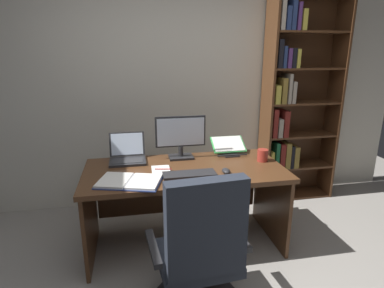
{
  "coord_description": "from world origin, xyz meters",
  "views": [
    {
      "loc": [
        -0.52,
        -1.6,
        1.7
      ],
      "look_at": [
        -0.06,
        0.85,
        0.96
      ],
      "focal_mm": 30.04,
      "sensor_mm": 36.0,
      "label": 1
    }
  ],
  "objects_px": {
    "computer_mouse": "(226,171)",
    "coffee_mug": "(263,155)",
    "monitor": "(181,137)",
    "notepad": "(161,170)",
    "open_binder": "(129,181)",
    "pen": "(163,169)",
    "desk": "(183,186)",
    "reading_stand_with_book": "(229,146)",
    "bookshelf": "(292,108)",
    "laptop": "(127,155)",
    "office_chair": "(200,260)",
    "keyboard": "(190,174)"
  },
  "relations": [
    {
      "from": "monitor",
      "to": "laptop",
      "type": "bearing_deg",
      "value": 179.16
    },
    {
      "from": "monitor",
      "to": "computer_mouse",
      "type": "distance_m",
      "value": 0.57
    },
    {
      "from": "computer_mouse",
      "to": "open_binder",
      "type": "height_order",
      "value": "computer_mouse"
    },
    {
      "from": "laptop",
      "to": "computer_mouse",
      "type": "distance_m",
      "value": 0.91
    },
    {
      "from": "desk",
      "to": "bookshelf",
      "type": "relative_size",
      "value": 0.75
    },
    {
      "from": "desk",
      "to": "office_chair",
      "type": "xyz_separation_m",
      "value": [
        -0.04,
        -0.9,
        -0.11
      ]
    },
    {
      "from": "keyboard",
      "to": "computer_mouse",
      "type": "distance_m",
      "value": 0.3
    },
    {
      "from": "office_chair",
      "to": "coffee_mug",
      "type": "distance_m",
      "value": 1.21
    },
    {
      "from": "monitor",
      "to": "office_chair",
      "type": "bearing_deg",
      "value": -92.64
    },
    {
      "from": "laptop",
      "to": "pen",
      "type": "height_order",
      "value": "laptop"
    },
    {
      "from": "desk",
      "to": "reading_stand_with_book",
      "type": "xyz_separation_m",
      "value": [
        0.48,
        0.25,
        0.27
      ]
    },
    {
      "from": "laptop",
      "to": "reading_stand_with_book",
      "type": "height_order",
      "value": "laptop"
    },
    {
      "from": "office_chair",
      "to": "pen",
      "type": "relative_size",
      "value": 7.26
    },
    {
      "from": "office_chair",
      "to": "desk",
      "type": "bearing_deg",
      "value": 82.35
    },
    {
      "from": "desk",
      "to": "computer_mouse",
      "type": "relative_size",
      "value": 16.13
    },
    {
      "from": "bookshelf",
      "to": "keyboard",
      "type": "bearing_deg",
      "value": -144.78
    },
    {
      "from": "office_chair",
      "to": "notepad",
      "type": "xyz_separation_m",
      "value": [
        -0.16,
        0.8,
        0.31
      ]
    },
    {
      "from": "open_binder",
      "to": "coffee_mug",
      "type": "distance_m",
      "value": 1.21
    },
    {
      "from": "pen",
      "to": "reading_stand_with_book",
      "type": "bearing_deg",
      "value": 27.88
    },
    {
      "from": "bookshelf",
      "to": "monitor",
      "type": "bearing_deg",
      "value": -159.64
    },
    {
      "from": "desk",
      "to": "laptop",
      "type": "relative_size",
      "value": 5.3
    },
    {
      "from": "keyboard",
      "to": "office_chair",
      "type": "bearing_deg",
      "value": -94.48
    },
    {
      "from": "open_binder",
      "to": "pen",
      "type": "xyz_separation_m",
      "value": [
        0.28,
        0.2,
        0.0
      ]
    },
    {
      "from": "bookshelf",
      "to": "keyboard",
      "type": "height_order",
      "value": "bookshelf"
    },
    {
      "from": "office_chair",
      "to": "keyboard",
      "type": "bearing_deg",
      "value": 80.54
    },
    {
      "from": "open_binder",
      "to": "pen",
      "type": "distance_m",
      "value": 0.34
    },
    {
      "from": "computer_mouse",
      "to": "coffee_mug",
      "type": "distance_m",
      "value": 0.47
    },
    {
      "from": "bookshelf",
      "to": "open_binder",
      "type": "bearing_deg",
      "value": -151.16
    },
    {
      "from": "desk",
      "to": "notepad",
      "type": "height_order",
      "value": "notepad"
    },
    {
      "from": "monitor",
      "to": "notepad",
      "type": "relative_size",
      "value": 2.18
    },
    {
      "from": "office_chair",
      "to": "open_binder",
      "type": "distance_m",
      "value": 0.79
    },
    {
      "from": "pen",
      "to": "bookshelf",
      "type": "bearing_deg",
      "value": 27.37
    },
    {
      "from": "desk",
      "to": "notepad",
      "type": "xyz_separation_m",
      "value": [
        -0.2,
        -0.1,
        0.2
      ]
    },
    {
      "from": "desk",
      "to": "pen",
      "type": "xyz_separation_m",
      "value": [
        -0.18,
        -0.1,
        0.21
      ]
    },
    {
      "from": "bookshelf",
      "to": "laptop",
      "type": "xyz_separation_m",
      "value": [
        -1.82,
        -0.49,
        -0.29
      ]
    },
    {
      "from": "office_chair",
      "to": "laptop",
      "type": "bearing_deg",
      "value": 106.43
    },
    {
      "from": "notepad",
      "to": "reading_stand_with_book",
      "type": "bearing_deg",
      "value": 27.18
    },
    {
      "from": "notepad",
      "to": "coffee_mug",
      "type": "relative_size",
      "value": 1.95
    },
    {
      "from": "office_chair",
      "to": "pen",
      "type": "xyz_separation_m",
      "value": [
        -0.14,
        0.8,
        0.32
      ]
    },
    {
      "from": "open_binder",
      "to": "notepad",
      "type": "xyz_separation_m",
      "value": [
        0.26,
        0.2,
        -0.01
      ]
    },
    {
      "from": "office_chair",
      "to": "open_binder",
      "type": "height_order",
      "value": "office_chair"
    },
    {
      "from": "reading_stand_with_book",
      "to": "bookshelf",
      "type": "bearing_deg",
      "value": 26.98
    },
    {
      "from": "monitor",
      "to": "computer_mouse",
      "type": "height_order",
      "value": "monitor"
    },
    {
      "from": "office_chair",
      "to": "open_binder",
      "type": "bearing_deg",
      "value": 120.1
    },
    {
      "from": "desk",
      "to": "coffee_mug",
      "type": "bearing_deg",
      "value": -2.12
    },
    {
      "from": "bookshelf",
      "to": "open_binder",
      "type": "relative_size",
      "value": 4.21
    },
    {
      "from": "bookshelf",
      "to": "notepad",
      "type": "height_order",
      "value": "bookshelf"
    },
    {
      "from": "desk",
      "to": "monitor",
      "type": "height_order",
      "value": "monitor"
    },
    {
      "from": "computer_mouse",
      "to": "coffee_mug",
      "type": "xyz_separation_m",
      "value": [
        0.41,
        0.23,
        0.03
      ]
    },
    {
      "from": "computer_mouse",
      "to": "coffee_mug",
      "type": "height_order",
      "value": "coffee_mug"
    }
  ]
}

